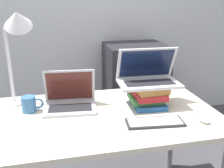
% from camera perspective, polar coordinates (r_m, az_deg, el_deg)
% --- Properties ---
extents(desk, '(1.31, 0.79, 0.71)m').
position_cam_1_polar(desk, '(1.58, -1.10, -8.99)').
color(desk, beige).
rests_on(desk, ground_plane).
extents(laptop_left, '(0.33, 0.25, 0.23)m').
position_cam_1_polar(laptop_left, '(1.62, -9.11, -3.57)').
color(laptop_left, '#B2B2B7').
rests_on(laptop_left, desk).
extents(book_stack, '(0.22, 0.28, 0.14)m').
position_cam_1_polar(book_stack, '(1.65, 7.61, -2.16)').
color(book_stack, '#235693').
rests_on(book_stack, desk).
extents(laptop_on_books, '(0.37, 0.24, 0.22)m').
position_cam_1_polar(laptop_on_books, '(1.62, 7.83, 1.63)').
color(laptop_on_books, silver).
rests_on(laptop_on_books, book_stack).
extents(wireless_keyboard, '(0.32, 0.15, 0.01)m').
position_cam_1_polar(wireless_keyboard, '(1.45, 9.32, -8.25)').
color(wireless_keyboard, '#28282D').
rests_on(wireless_keyboard, desk).
extents(mouse, '(0.06, 0.11, 0.03)m').
position_cam_1_polar(mouse, '(1.53, 19.21, -7.05)').
color(mouse, white).
rests_on(mouse, desk).
extents(mug, '(0.13, 0.08, 0.09)m').
position_cam_1_polar(mug, '(1.62, -17.53, -4.21)').
color(mug, teal).
rests_on(mug, desk).
extents(desk_lamp, '(0.23, 0.20, 0.62)m').
position_cam_1_polar(desk_lamp, '(1.64, -20.10, 10.81)').
color(desk_lamp, white).
rests_on(desk_lamp, desk).
extents(mini_fridge, '(0.58, 0.53, 0.90)m').
position_cam_1_polar(mini_fridge, '(2.72, 4.92, -0.83)').
color(mini_fridge, '#232328').
rests_on(mini_fridge, ground_plane).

